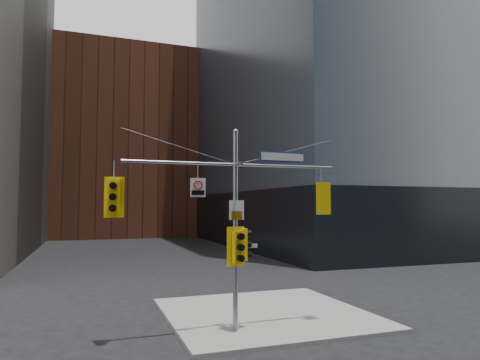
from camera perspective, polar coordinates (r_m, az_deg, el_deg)
ground at (r=14.21m, az=2.19°, el=-21.98°), size 160.00×160.00×0.00m
sidewalk_corner at (r=18.47m, az=3.44°, el=-17.36°), size 8.00×8.00×0.15m
podium_ne at (r=55.42m, az=17.12°, el=-4.89°), size 36.40×36.40×6.00m
brick_midrise at (r=71.34m, az=-15.32°, el=4.29°), size 26.00×20.00×28.00m
signal_assembly at (r=15.34m, az=-0.60°, el=-3.83°), size 8.00×0.80×7.30m
traffic_light_west_arm at (r=14.56m, az=-16.50°, el=-2.19°), size 0.64×0.56×1.35m
traffic_light_east_arm at (r=16.81m, az=10.82°, el=-2.43°), size 0.59×0.49×1.24m
traffic_light_pole_side at (r=15.52m, az=0.55°, el=-8.58°), size 0.46×0.39×1.14m
traffic_light_pole_front at (r=15.16m, az=-0.28°, el=-8.91°), size 0.66×0.57×1.39m
street_sign_blade at (r=16.15m, az=5.69°, el=3.08°), size 1.88×0.11×0.37m
regulatory_sign_arm at (r=14.95m, az=-5.63°, el=-0.93°), size 0.53×0.11×0.66m
regulatory_sign_pole at (r=15.24m, az=-0.46°, el=-4.10°), size 0.53×0.09×0.70m
street_blade_ew at (r=15.57m, az=0.97°, el=-8.77°), size 0.75×0.10×0.15m
street_blade_ns at (r=15.86m, az=-1.15°, el=-9.50°), size 0.05×0.71×0.14m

